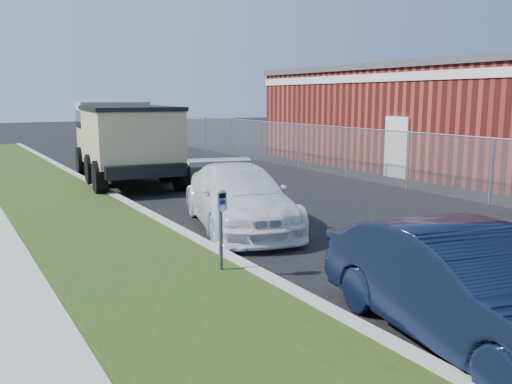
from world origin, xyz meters
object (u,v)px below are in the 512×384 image
navy_sedan (466,288)px  white_wagon (238,197)px  parking_meter (221,212)px  dump_truck (123,137)px

navy_sedan → white_wagon: bearing=94.7°
parking_meter → dump_truck: dump_truck is taller
parking_meter → dump_truck: size_ratio=0.19×
parking_meter → white_wagon: 3.53m
white_wagon → navy_sedan: (-0.56, -6.55, 0.01)m
parking_meter → navy_sedan: bearing=-73.9°
white_wagon → dump_truck: size_ratio=0.66×
navy_sedan → dump_truck: 14.62m
dump_truck → navy_sedan: bearing=-84.7°
parking_meter → white_wagon: parking_meter is taller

